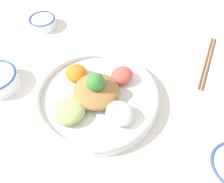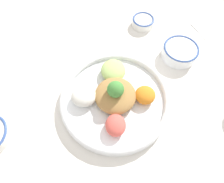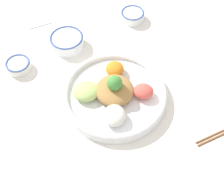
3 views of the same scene
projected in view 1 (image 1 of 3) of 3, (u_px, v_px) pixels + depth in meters
The scene contains 4 objects.
ground_plane at pixel (90, 106), 0.68m from camera, with size 2.40×2.40×0.00m, color white.
salad_platter at pixel (97, 96), 0.67m from camera, with size 0.32×0.32×0.10m.
sauce_bowl_dark at pixel (43, 22), 0.88m from camera, with size 0.09×0.09×0.03m.
chopsticks_pair_near at pixel (208, 62), 0.78m from camera, with size 0.22×0.11×0.01m.
Camera 1 is at (-0.24, -0.33, 0.56)m, focal length 42.00 mm.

